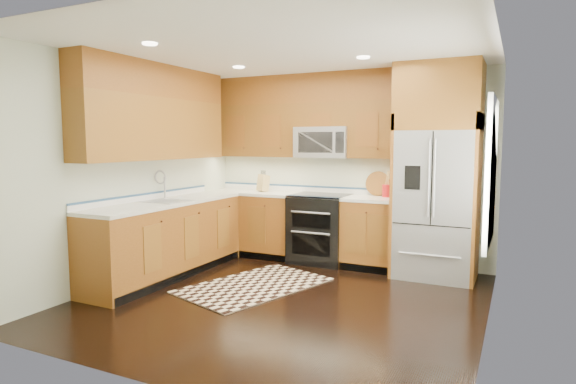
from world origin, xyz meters
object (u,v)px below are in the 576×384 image
at_px(rug, 254,285).
at_px(knife_block, 263,183).
at_px(utensil_crock, 387,188).
at_px(refrigerator, 437,172).
at_px(range, 320,229).

xyz_separation_m(rug, knife_block, (-0.67, 1.45, 1.06)).
relative_size(rug, utensil_crock, 4.88).
bearing_deg(refrigerator, rug, -143.72).
bearing_deg(range, rug, -100.88).
distance_m(refrigerator, utensil_crock, 0.73).
height_order(range, rug, range).
relative_size(rug, knife_block, 5.46).
bearing_deg(knife_block, rug, -65.22).
bearing_deg(rug, utensil_crock, 70.99).
relative_size(knife_block, utensil_crock, 0.89).
relative_size(range, knife_block, 3.05).
distance_m(range, knife_block, 1.11).
xyz_separation_m(knife_block, utensil_crock, (1.82, 0.08, -0.01)).
bearing_deg(knife_block, utensil_crock, 2.53).
bearing_deg(knife_block, range, -4.73).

